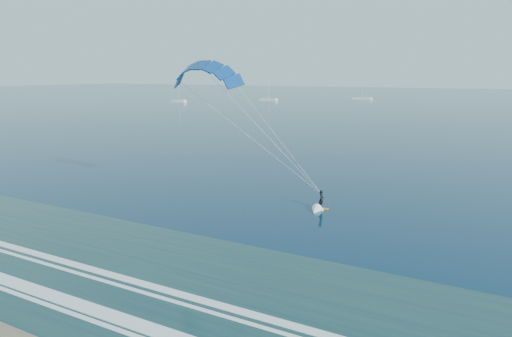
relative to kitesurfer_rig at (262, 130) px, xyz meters
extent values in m
cube|color=#1E423F|center=(-4.32, -19.96, -8.28)|extent=(600.00, 22.00, 0.03)
cube|color=white|center=(-4.32, -22.46, -8.26)|extent=(600.00, 1.10, 0.07)
cube|color=white|center=(-4.32, -18.46, -8.26)|extent=(600.00, 0.70, 0.07)
cube|color=#BC7B16|center=(5.08, 3.66, -8.25)|extent=(1.53, 0.49, 0.09)
imported|color=black|center=(5.08, 3.66, -7.26)|extent=(0.52, 0.73, 1.89)
cone|color=white|center=(4.93, 2.36, -8.21)|extent=(1.31, 1.74, 1.10)
cube|color=white|center=(-116.76, 136.92, -7.69)|extent=(7.70, 2.40, 1.20)
cylinder|color=silver|center=(-116.76, 136.92, -2.39)|extent=(0.18, 0.18, 9.41)
cylinder|color=silver|center=(-115.56, 136.92, -6.29)|extent=(2.60, 0.12, 0.12)
cube|color=white|center=(-84.50, 168.38, -7.69)|extent=(9.59, 2.40, 1.20)
cylinder|color=silver|center=(-84.50, 168.38, -1.17)|extent=(0.18, 0.18, 11.85)
cylinder|color=silver|center=(-83.30, 168.38, -6.29)|extent=(2.60, 0.12, 0.12)
cube|color=white|center=(-45.79, 201.42, -7.69)|extent=(10.46, 2.40, 1.20)
cylinder|color=silver|center=(-45.79, 201.42, -0.76)|extent=(0.18, 0.18, 12.67)
cylinder|color=silver|center=(-44.59, 201.42, -6.29)|extent=(2.60, 0.12, 0.12)
camera|label=1|loc=(20.80, -39.69, 5.55)|focal=32.00mm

